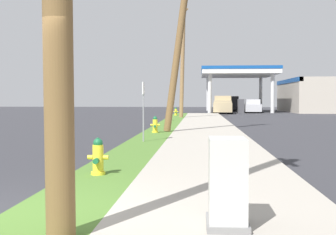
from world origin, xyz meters
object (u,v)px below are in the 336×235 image
object	(u,v)px
truck_tan_on_apron	(223,105)
fire_hydrant_nearest	(98,158)
fire_hydrant_third	(169,116)
utility_pole_background	(183,60)
street_sign_post	(143,99)
truck_black_at_forecourt	(231,104)
fire_hydrant_fourth	(176,112)
utility_pole_midground	(182,22)
car_silver_by_near_pump	(253,107)
utility_cabinet	(227,186)
fire_hydrant_second	(155,125)

from	to	relation	value
truck_tan_on_apron	fire_hydrant_nearest	bearing A→B (deg)	-96.66
fire_hydrant_third	utility_pole_background	world-z (taller)	utility_pole_background
fire_hydrant_third	street_sign_post	world-z (taller)	street_sign_post
truck_tan_on_apron	truck_black_at_forecourt	bearing A→B (deg)	80.38
street_sign_post	fire_hydrant_fourth	bearing A→B (deg)	90.41
utility_pole_midground	truck_tan_on_apron	xyz separation A→B (m)	(3.42, 28.04, -4.29)
fire_hydrant_nearest	utility_pole_midground	world-z (taller)	utility_pole_midground
fire_hydrant_nearest	truck_black_at_forecourt	bearing A→B (deg)	82.76
fire_hydrant_fourth	car_silver_by_near_pump	size ratio (longest dim) A/B	0.16
fire_hydrant_third	fire_hydrant_fourth	distance (m)	9.67
utility_pole_midground	utility_cabinet	distance (m)	15.54
fire_hydrant_nearest	fire_hydrant_third	xyz separation A→B (m)	(-0.08, 20.98, 0.00)
truck_tan_on_apron	fire_hydrant_second	bearing A→B (deg)	-99.01
truck_tan_on_apron	fire_hydrant_fourth	bearing A→B (deg)	-118.23
fire_hydrant_second	truck_black_at_forecourt	world-z (taller)	truck_black_at_forecourt
utility_cabinet	fire_hydrant_third	bearing A→B (deg)	95.77
utility_pole_midground	car_silver_by_near_pump	world-z (taller)	utility_pole_midground
fire_hydrant_fourth	truck_black_at_forecourt	xyz separation A→B (m)	(6.35, 18.30, 0.47)
utility_pole_midground	utility_pole_background	bearing A→B (deg)	92.11
truck_black_at_forecourt	truck_tan_on_apron	xyz separation A→B (m)	(-1.60, -9.45, 0.00)
fire_hydrant_third	fire_hydrant_fourth	world-z (taller)	same
fire_hydrant_third	utility_cabinet	size ratio (longest dim) A/B	0.70
fire_hydrant_third	utility_pole_background	size ratio (longest dim) A/B	0.08
fire_hydrant_nearest	utility_pole_midground	distance (m)	12.47
utility_cabinet	truck_tan_on_apron	distance (m)	42.89
truck_tan_on_apron	car_silver_by_near_pump	bearing A→B (deg)	39.14
fire_hydrant_nearest	fire_hydrant_third	world-z (taller)	same
street_sign_post	truck_tan_on_apron	bearing A→B (deg)	82.05
utility_cabinet	truck_black_at_forecourt	distance (m)	52.43
fire_hydrant_fourth	truck_tan_on_apron	bearing A→B (deg)	61.77
fire_hydrant_nearest	street_sign_post	distance (m)	6.82
truck_black_at_forecourt	fire_hydrant_second	bearing A→B (deg)	-99.16
fire_hydrant_third	street_sign_post	distance (m)	14.31
truck_black_at_forecourt	truck_tan_on_apron	size ratio (longest dim) A/B	1.00
fire_hydrant_nearest	car_silver_by_near_pump	distance (m)	43.26
utility_pole_background	utility_cabinet	distance (m)	30.11
fire_hydrant_second	utility_pole_background	distance (m)	16.35
utility_cabinet	street_sign_post	size ratio (longest dim) A/B	0.50
fire_hydrant_third	truck_black_at_forecourt	xyz separation A→B (m)	(6.30, 27.97, 0.47)
fire_hydrant_nearest	fire_hydrant_second	distance (m)	10.68
utility_cabinet	truck_black_at_forecourt	xyz separation A→B (m)	(3.85, 52.29, 0.30)
street_sign_post	car_silver_by_near_pump	xyz separation A→B (m)	(8.22, 35.74, -0.91)
fire_hydrant_third	truck_tan_on_apron	size ratio (longest dim) A/B	0.14
fire_hydrant_nearest	fire_hydrant_fourth	world-z (taller)	same
utility_pole_midground	truck_tan_on_apron	bearing A→B (deg)	83.04
utility_cabinet	car_silver_by_near_pump	world-z (taller)	car_silver_by_near_pump
fire_hydrant_fourth	truck_black_at_forecourt	bearing A→B (deg)	70.86
utility_pole_midground	truck_tan_on_apron	world-z (taller)	utility_pole_midground
fire_hydrant_third	truck_black_at_forecourt	world-z (taller)	truck_black_at_forecourt
fire_hydrant_third	street_sign_post	size ratio (longest dim) A/B	0.35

